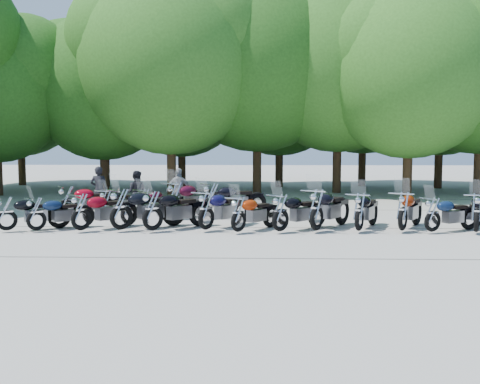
{
  "coord_description": "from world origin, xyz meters",
  "views": [
    {
      "loc": [
        0.49,
        -15.55,
        2.68
      ],
      "look_at": [
        0.0,
        1.5,
        1.1
      ],
      "focal_mm": 42.0,
      "sensor_mm": 36.0,
      "label": 1
    }
  ],
  "objects_px": {
    "motorcycle_10": "(403,210)",
    "rider_2": "(179,191)",
    "motorcycle_1": "(36,213)",
    "motorcycle_3": "(121,208)",
    "motorcycle_6": "(238,213)",
    "motorcycle_0": "(6,212)",
    "motorcycle_16": "(175,199)",
    "motorcycle_11": "(433,213)",
    "motorcycle_7": "(281,211)",
    "motorcycle_2": "(81,211)",
    "motorcycle_5": "(206,209)",
    "motorcycle_9": "(359,210)",
    "motorcycle_4": "(153,209)",
    "motorcycle_17": "(212,199)",
    "motorcycle_14": "(106,203)",
    "motorcycle_15": "(144,202)",
    "rider_1": "(136,192)",
    "rider_0": "(99,190)",
    "motorcycle_8": "(317,208)",
    "motorcycle_13": "(68,200)",
    "motorcycle_12": "(477,211)"
  },
  "relations": [
    {
      "from": "motorcycle_3",
      "to": "motorcycle_6",
      "type": "relative_size",
      "value": 1.19
    },
    {
      "from": "motorcycle_10",
      "to": "motorcycle_2",
      "type": "bearing_deg",
      "value": 29.95
    },
    {
      "from": "motorcycle_7",
      "to": "motorcycle_12",
      "type": "xyz_separation_m",
      "value": [
        5.58,
        -0.0,
        0.02
      ]
    },
    {
      "from": "motorcycle_0",
      "to": "motorcycle_5",
      "type": "height_order",
      "value": "motorcycle_5"
    },
    {
      "from": "motorcycle_14",
      "to": "motorcycle_15",
      "type": "xyz_separation_m",
      "value": [
        1.27,
        0.04,
        0.01
      ]
    },
    {
      "from": "motorcycle_2",
      "to": "motorcycle_12",
      "type": "relative_size",
      "value": 0.97
    },
    {
      "from": "motorcycle_2",
      "to": "motorcycle_17",
      "type": "bearing_deg",
      "value": -100.93
    },
    {
      "from": "motorcycle_4",
      "to": "rider_1",
      "type": "height_order",
      "value": "rider_1"
    },
    {
      "from": "motorcycle_12",
      "to": "motorcycle_16",
      "type": "distance_m",
      "value": 9.4
    },
    {
      "from": "rider_2",
      "to": "motorcycle_13",
      "type": "bearing_deg",
      "value": 30.33
    },
    {
      "from": "motorcycle_10",
      "to": "motorcycle_13",
      "type": "distance_m",
      "value": 10.92
    },
    {
      "from": "motorcycle_14",
      "to": "motorcycle_5",
      "type": "bearing_deg",
      "value": 172.64
    },
    {
      "from": "rider_0",
      "to": "motorcycle_8",
      "type": "bearing_deg",
      "value": 151.54
    },
    {
      "from": "motorcycle_0",
      "to": "rider_1",
      "type": "xyz_separation_m",
      "value": [
        2.91,
        4.15,
        0.2
      ]
    },
    {
      "from": "motorcycle_10",
      "to": "motorcycle_17",
      "type": "xyz_separation_m",
      "value": [
        -5.74,
        2.65,
        0.02
      ]
    },
    {
      "from": "motorcycle_7",
      "to": "rider_1",
      "type": "height_order",
      "value": "rider_1"
    },
    {
      "from": "motorcycle_16",
      "to": "motorcycle_2",
      "type": "bearing_deg",
      "value": 85.81
    },
    {
      "from": "motorcycle_3",
      "to": "rider_1",
      "type": "xyz_separation_m",
      "value": [
        -0.41,
        3.98,
        0.07
      ]
    },
    {
      "from": "motorcycle_2",
      "to": "motorcycle_4",
      "type": "relative_size",
      "value": 0.94
    },
    {
      "from": "motorcycle_5",
      "to": "motorcycle_8",
      "type": "relative_size",
      "value": 0.94
    },
    {
      "from": "motorcycle_11",
      "to": "motorcycle_7",
      "type": "bearing_deg",
      "value": 61.82
    },
    {
      "from": "motorcycle_1",
      "to": "motorcycle_2",
      "type": "xyz_separation_m",
      "value": [
        1.32,
        -0.01,
        0.07
      ]
    },
    {
      "from": "motorcycle_2",
      "to": "motorcycle_9",
      "type": "xyz_separation_m",
      "value": [
        8.07,
        0.16,
        0.01
      ]
    },
    {
      "from": "motorcycle_1",
      "to": "motorcycle_15",
      "type": "height_order",
      "value": "motorcycle_15"
    },
    {
      "from": "motorcycle_13",
      "to": "motorcycle_14",
      "type": "relative_size",
      "value": 1.12
    },
    {
      "from": "motorcycle_5",
      "to": "motorcycle_9",
      "type": "distance_m",
      "value": 4.44
    },
    {
      "from": "motorcycle_0",
      "to": "motorcycle_1",
      "type": "height_order",
      "value": "motorcycle_0"
    },
    {
      "from": "motorcycle_10",
      "to": "motorcycle_14",
      "type": "relative_size",
      "value": 1.18
    },
    {
      "from": "motorcycle_9",
      "to": "rider_0",
      "type": "bearing_deg",
      "value": -0.82
    },
    {
      "from": "motorcycle_8",
      "to": "motorcycle_11",
      "type": "distance_m",
      "value": 3.32
    },
    {
      "from": "motorcycle_4",
      "to": "motorcycle_9",
      "type": "xyz_separation_m",
      "value": [
        5.98,
        0.11,
        -0.03
      ]
    },
    {
      "from": "motorcycle_11",
      "to": "rider_1",
      "type": "xyz_separation_m",
      "value": [
        -9.41,
        4.03,
        0.2
      ]
    },
    {
      "from": "motorcycle_0",
      "to": "motorcycle_16",
      "type": "bearing_deg",
      "value": -91.43
    },
    {
      "from": "motorcycle_13",
      "to": "motorcycle_17",
      "type": "xyz_separation_m",
      "value": [
        4.88,
        0.15,
        0.05
      ]
    },
    {
      "from": "motorcycle_2",
      "to": "motorcycle_11",
      "type": "distance_m",
      "value": 10.14
    },
    {
      "from": "motorcycle_10",
      "to": "motorcycle_7",
      "type": "bearing_deg",
      "value": 31.96
    },
    {
      "from": "rider_2",
      "to": "motorcycle_14",
      "type": "bearing_deg",
      "value": 42.85
    },
    {
      "from": "motorcycle_10",
      "to": "rider_2",
      "type": "xyz_separation_m",
      "value": [
        -7.08,
        4.27,
        0.15
      ]
    },
    {
      "from": "motorcycle_14",
      "to": "motorcycle_16",
      "type": "distance_m",
      "value": 2.35
    },
    {
      "from": "motorcycle_6",
      "to": "motorcycle_16",
      "type": "relative_size",
      "value": 0.84
    },
    {
      "from": "motorcycle_8",
      "to": "rider_1",
      "type": "distance_m",
      "value": 7.27
    },
    {
      "from": "motorcycle_5",
      "to": "motorcycle_6",
      "type": "distance_m",
      "value": 1.01
    },
    {
      "from": "motorcycle_1",
      "to": "rider_2",
      "type": "distance_m",
      "value": 5.73
    },
    {
      "from": "motorcycle_9",
      "to": "motorcycle_13",
      "type": "height_order",
      "value": "motorcycle_9"
    },
    {
      "from": "motorcycle_2",
      "to": "rider_2",
      "type": "height_order",
      "value": "rider_2"
    },
    {
      "from": "rider_0",
      "to": "motorcycle_7",
      "type": "bearing_deg",
      "value": 146.9
    },
    {
      "from": "motorcycle_1",
      "to": "motorcycle_13",
      "type": "relative_size",
      "value": 0.9
    },
    {
      "from": "motorcycle_7",
      "to": "rider_0",
      "type": "bearing_deg",
      "value": 11.79
    },
    {
      "from": "motorcycle_6",
      "to": "motorcycle_12",
      "type": "distance_m",
      "value": 6.79
    },
    {
      "from": "motorcycle_4",
      "to": "rider_1",
      "type": "xyz_separation_m",
      "value": [
        -1.35,
        4.06,
        0.1
      ]
    }
  ]
}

